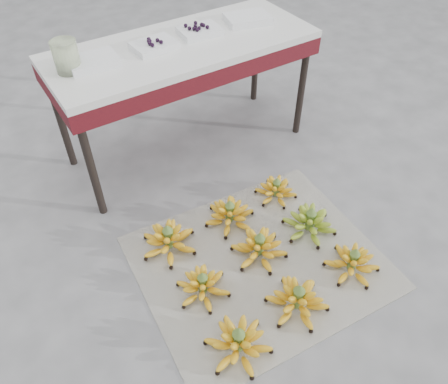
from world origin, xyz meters
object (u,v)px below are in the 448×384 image
glass_jar (66,57)px  bunch_mid_left (203,286)px  bunch_back_left (169,240)px  vendor_table (183,57)px  bunch_front_left (238,343)px  bunch_front_right (352,263)px  tray_far_left (93,62)px  bunch_back_center (230,215)px  tray_far_right (247,19)px  tray_right (200,31)px  tray_left (154,45)px  bunch_front_center (297,300)px  bunch_mid_right (310,223)px  bunch_back_right (276,190)px  bunch_mid_center (259,248)px  newspaper_mat (259,262)px

glass_jar → bunch_mid_left: bearing=-83.4°
bunch_back_left → vendor_table: vendor_table is taller
bunch_front_left → bunch_front_right: size_ratio=1.08×
tray_far_left → bunch_back_center: bearing=-64.1°
bunch_front_right → tray_far_right: (0.29, 1.41, 0.72)m
vendor_table → tray_far_right: 0.50m
bunch_back_left → vendor_table: 1.10m
tray_far_right → bunch_front_right: bearing=-101.6°
tray_right → tray_left: bearing=-175.6°
bunch_front_center → tray_far_left: tray_far_left is taller
bunch_mid_right → bunch_back_center: size_ratio=1.03×
bunch_front_center → tray_far_right: tray_far_right is taller
bunch_mid_left → tray_far_right: (1.02, 1.11, 0.73)m
bunch_back_right → tray_right: 1.06m
bunch_back_right → vendor_table: vendor_table is taller
bunch_mid_center → tray_far_left: 1.34m
bunch_back_right → bunch_mid_center: bearing=-148.3°
bunch_front_center → tray_left: (0.02, 1.42, 0.72)m
bunch_back_left → tray_far_right: 1.47m
bunch_mid_right → bunch_back_right: bunch_mid_right is taller
bunch_front_center → newspaper_mat: bearing=92.0°
bunch_front_right → bunch_back_center: (-0.35, 0.63, 0.00)m
tray_far_left → tray_right: (0.67, 0.02, 0.00)m
bunch_mid_right → glass_jar: bearing=148.0°
bunch_front_left → tray_far_right: size_ratio=1.23×
bunch_front_right → vendor_table: 1.53m
vendor_table → tray_far_left: tray_far_left is taller
bunch_back_left → tray_right: bearing=73.0°
bunch_mid_left → bunch_back_center: bearing=52.3°
bunch_front_left → tray_right: (0.70, 1.47, 0.72)m
bunch_back_left → tray_far_right: (1.03, 0.76, 0.72)m
bunch_mid_right → tray_far_left: 1.48m
bunch_back_center → tray_right: 1.11m
bunch_mid_right → tray_far_right: 1.33m
bunch_front_right → bunch_back_left: size_ratio=0.86×
tray_far_left → bunch_mid_right: bearing=-56.2°
bunch_mid_center → bunch_back_center: 0.29m
bunch_front_right → tray_far_right: tray_far_right is taller
bunch_front_right → bunch_mid_center: bunch_mid_center is taller
newspaper_mat → tray_far_right: size_ratio=4.05×
newspaper_mat → tray_left: tray_left is taller
bunch_front_right → bunch_mid_right: bearing=74.8°
tray_left → bunch_front_right: bearing=-75.4°
bunch_front_left → bunch_mid_center: bearing=27.6°
bunch_mid_left → glass_jar: (-0.13, 1.11, 0.79)m
bunch_back_right → vendor_table: size_ratio=0.18×
bunch_front_right → vendor_table: (-0.19, 1.38, 0.61)m
bunch_front_right → tray_left: 1.62m
vendor_table → tray_right: (0.14, 0.04, 0.11)m
vendor_table → bunch_back_right: bearing=-74.8°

